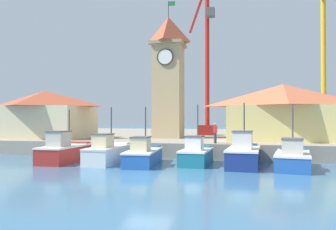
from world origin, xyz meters
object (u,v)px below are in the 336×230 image
Objects in this scene: fishing_boat_left_outer at (107,153)px; fishing_boat_left_inner at (143,155)px; fishing_boat_far_left at (64,151)px; fishing_boat_mid_left at (196,155)px; port_crane_far at (206,79)px; clock_tower at (168,73)px; warehouse_left at (45,114)px; port_crane_near at (324,66)px; fishing_boat_center at (243,154)px; dock_worker_near_tower at (215,133)px; fishing_boat_mid_right at (293,158)px; warehouse_right at (283,112)px.

fishing_boat_left_outer is 2.81m from fishing_boat_left_inner.
fishing_boat_mid_left reaches higher than fishing_boat_far_left.
fishing_boat_left_inner is 19.85m from port_crane_far.
clock_tower is 13.33m from warehouse_left.
port_crane_near reaches higher than fishing_boat_mid_left.
fishing_boat_center reaches higher than fishing_boat_left_outer.
dock_worker_near_tower is (17.64, -3.68, -1.63)m from warehouse_left.
warehouse_left reaches higher than fishing_boat_mid_left.
fishing_boat_left_outer is 0.97× the size of fishing_boat_center.
port_crane_near is 1.14× the size of port_crane_far.
fishing_boat_mid_left is 0.45× the size of warehouse_left.
fishing_boat_mid_right is 9.14m from warehouse_right.
warehouse_left is at bearing 161.49° from fishing_boat_mid_right.
warehouse_left is 0.43× the size of port_crane_near.
fishing_boat_mid_left reaches higher than fishing_boat_left_inner.
warehouse_right is 0.48× the size of port_crane_near.
fishing_boat_center reaches higher than fishing_boat_left_inner.
warehouse_right is at bearing 50.69° from fishing_boat_mid_left.
warehouse_right is (0.38, 8.58, 3.14)m from fishing_boat_mid_right.
fishing_boat_left_inner is at bearing -138.50° from warehouse_right.
fishing_boat_mid_right is at bearing -37.27° from dock_worker_near_tower.
clock_tower reaches higher than fishing_boat_center.
fishing_boat_left_inner is 6.77m from fishing_boat_center.
port_crane_far is at bearing -177.88° from port_crane_near.
fishing_boat_mid_right is 0.57× the size of warehouse_left.
port_crane_near is 13.45m from port_crane_far.
warehouse_left is at bearing -146.42° from port_crane_far.
fishing_boat_left_outer is at bearing -177.87° from fishing_boat_center.
fishing_boat_center is 0.29× the size of port_crane_far.
clock_tower reaches higher than fishing_boat_left_inner.
fishing_boat_center is at bearing -4.35° from fishing_boat_mid_left.
fishing_boat_far_left is at bearing 179.92° from fishing_boat_left_inner.
fishing_boat_mid_left is at bearing 175.65° from fishing_boat_center.
dock_worker_near_tower is at bearing -140.60° from warehouse_right.
clock_tower is 18.22m from port_crane_near.
dock_worker_near_tower is (10.61, 4.37, 1.29)m from fishing_boat_far_left.
port_crane_near is at bearing 63.70° from fishing_boat_center.
fishing_boat_left_inner is at bearing -6.36° from fishing_boat_left_outer.
port_crane_near is (18.47, 18.45, 8.50)m from fishing_boat_left_outer.
warehouse_left is 0.49× the size of port_crane_far.
fishing_boat_mid_left is at bearing -106.18° from dock_worker_near_tower.
fishing_boat_center is at bearing -20.44° from warehouse_left.
clock_tower is at bearing 134.64° from fishing_boat_mid_right.
port_crane_near reaches higher than dock_worker_near_tower.
fishing_boat_mid_right is 0.52× the size of warehouse_right.
port_crane_far is (3.10, 7.14, 0.20)m from clock_tower.
fishing_boat_mid_right is at bearing -4.65° from fishing_boat_mid_left.
port_crane_far is (-13.40, -0.50, -1.14)m from port_crane_near.
port_crane_near is 13.10× the size of dock_worker_near_tower.
fishing_boat_center is at bearing 2.13° from fishing_boat_left_outer.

